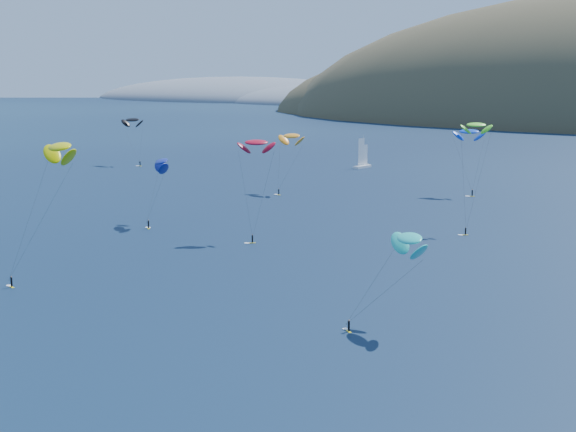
# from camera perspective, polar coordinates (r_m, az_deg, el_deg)

# --- Properties ---
(headland) EXTENTS (460.00, 250.00, 60.00)m
(headland) POSITION_cam_1_polar(r_m,az_deg,el_deg) (946.22, -2.04, 8.07)
(headland) COLOR slate
(headland) RESTS_ON ground
(sailboat) EXTENTS (10.10, 8.66, 12.26)m
(sailboat) POSITION_cam_1_polar(r_m,az_deg,el_deg) (292.35, 5.31, 3.62)
(sailboat) COLOR white
(sailboat) RESTS_ON ground
(kitesurfer_1) EXTENTS (9.79, 10.76, 18.89)m
(kitesurfer_1) POSITION_cam_1_polar(r_m,az_deg,el_deg) (232.65, 0.25, 5.72)
(kitesurfer_1) COLOR yellow
(kitesurfer_1) RESTS_ON ground
(kitesurfer_2) EXTENTS (10.75, 13.69, 25.28)m
(kitesurfer_2) POSITION_cam_1_polar(r_m,az_deg,el_deg) (140.15, -15.93, 4.75)
(kitesurfer_2) COLOR yellow
(kitesurfer_2) RESTS_ON ground
(kitesurfer_3) EXTENTS (7.28, 11.86, 25.11)m
(kitesurfer_3) POSITION_cam_1_polar(r_m,az_deg,el_deg) (182.61, 13.25, 6.31)
(kitesurfer_3) COLOR yellow
(kitesurfer_3) RESTS_ON ground
(kitesurfer_4) EXTENTS (9.30, 6.94, 20.36)m
(kitesurfer_4) POSITION_cam_1_polar(r_m,az_deg,el_deg) (233.82, 12.76, 5.88)
(kitesurfer_4) COLOR yellow
(kitesurfer_4) RESTS_ON ground
(kitesurfer_5) EXTENTS (10.75, 12.00, 14.81)m
(kitesurfer_5) POSITION_cam_1_polar(r_m,az_deg,el_deg) (111.74, 8.63, -1.58)
(kitesurfer_5) COLOR yellow
(kitesurfer_5) RESTS_ON ground
(kitesurfer_9) EXTENTS (8.08, 10.30, 22.34)m
(kitesurfer_9) POSITION_cam_1_polar(r_m,az_deg,el_deg) (168.77, -2.27, 5.24)
(kitesurfer_9) COLOR yellow
(kitesurfer_9) RESTS_ON ground
(kitesurfer_10) EXTENTS (9.51, 12.76, 16.91)m
(kitesurfer_10) POSITION_cam_1_polar(r_m,az_deg,el_deg) (187.57, -8.99, 3.85)
(kitesurfer_10) COLOR yellow
(kitesurfer_10) RESTS_ON ground
(kitesurfer_12) EXTENTS (12.02, 6.85, 19.16)m
(kitesurfer_12) POSITION_cam_1_polar(r_m,az_deg,el_deg) (307.36, -11.01, 6.73)
(kitesurfer_12) COLOR yellow
(kitesurfer_12) RESTS_ON ground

